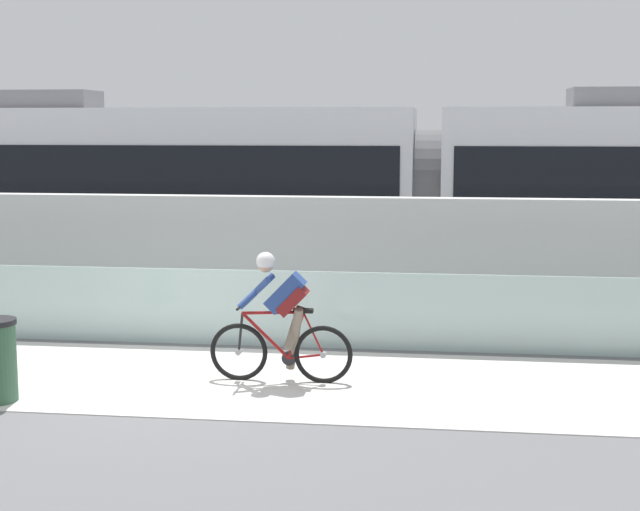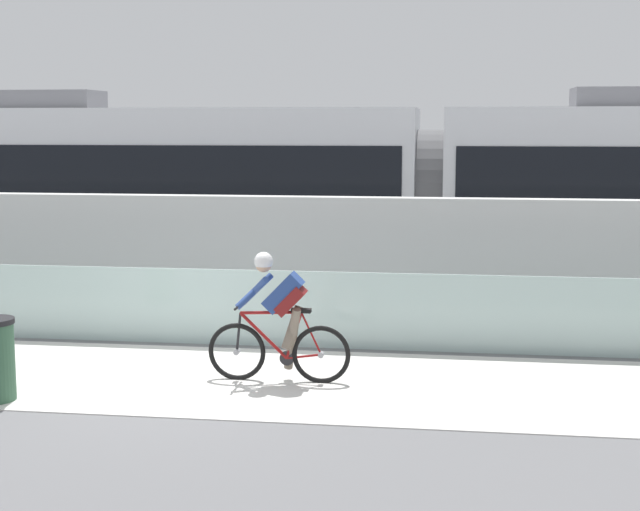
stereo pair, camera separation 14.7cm
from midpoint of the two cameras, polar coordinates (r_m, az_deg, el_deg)
The scene contains 8 objects.
ground_plane at distance 11.94m, azimuth -8.50°, elevation -7.36°, with size 200.00×200.00×0.00m, color slate.
bike_path_deck at distance 11.93m, azimuth -8.50°, elevation -7.33°, with size 32.00×3.20×0.01m, color silver.
glass_parapet at distance 13.55m, azimuth -6.32°, elevation -3.11°, with size 32.00×0.05×1.09m, color #ADC6C1.
concrete_barrier_wall at distance 15.20m, azimuth -4.66°, elevation -0.14°, with size 32.00×0.36×2.01m, color silver.
tram_rail_near at distance 17.76m, azimuth -2.86°, elevation -2.23°, with size 32.00×0.08×0.01m, color #595654.
tram_rail_far at distance 19.15m, azimuth -2.05°, elevation -1.48°, with size 32.00×0.08×0.01m, color #595654.
tram at distance 17.92m, azimuth 6.90°, elevation 3.91°, with size 22.56×2.54×3.81m.
cyclist_on_bike at distance 11.45m, azimuth -2.13°, elevation -3.91°, with size 1.77×0.58×1.61m.
Camera 2 is at (3.41, -11.02, 3.12)m, focal length 52.63 mm.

